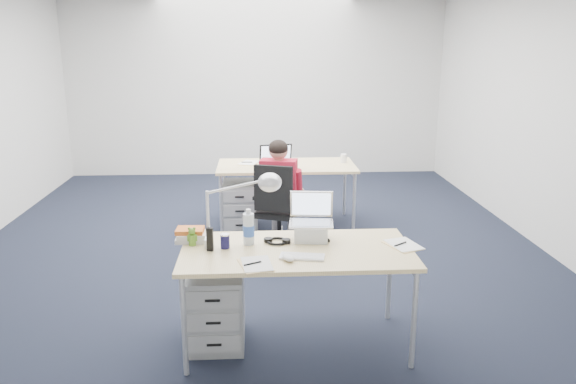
{
  "coord_description": "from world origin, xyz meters",
  "views": [
    {
      "loc": [
        0.0,
        -5.62,
        2.12
      ],
      "look_at": [
        0.27,
        -0.9,
        0.85
      ],
      "focal_mm": 35.0,
      "sensor_mm": 36.0,
      "label": 1
    }
  ],
  "objects_px": {
    "silver_laptop": "(311,218)",
    "book_stack": "(191,235)",
    "wireless_keyboard": "(302,256)",
    "water_bottle": "(249,227)",
    "desk_near": "(297,255)",
    "desk_lamp": "(232,209)",
    "computer_mouse": "(288,258)",
    "can_koozie": "(225,241)",
    "drawer_pedestal_near": "(216,307)",
    "headphones": "(277,240)",
    "dark_laptop": "(278,156)",
    "sunglasses": "(324,241)",
    "far_cup": "(344,158)",
    "bear_figurine": "(192,236)",
    "office_chair": "(278,227)",
    "drawer_pedestal_far": "(240,205)",
    "seated_person": "(281,194)",
    "cordless_phone": "(210,239)"
  },
  "relations": [
    {
      "from": "book_stack",
      "to": "cordless_phone",
      "type": "bearing_deg",
      "value": -52.73
    },
    {
      "from": "book_stack",
      "to": "desk_lamp",
      "type": "xyz_separation_m",
      "value": [
        0.3,
        -0.13,
        0.23
      ]
    },
    {
      "from": "office_chair",
      "to": "dark_laptop",
      "type": "xyz_separation_m",
      "value": [
        0.03,
        0.72,
        0.6
      ]
    },
    {
      "from": "drawer_pedestal_far",
      "to": "dark_laptop",
      "type": "bearing_deg",
      "value": -9.99
    },
    {
      "from": "can_koozie",
      "to": "book_stack",
      "type": "distance_m",
      "value": 0.3
    },
    {
      "from": "headphones",
      "to": "sunglasses",
      "type": "relative_size",
      "value": 2.19
    },
    {
      "from": "headphones",
      "to": "book_stack",
      "type": "bearing_deg",
      "value": -173.48
    },
    {
      "from": "office_chair",
      "to": "drawer_pedestal_near",
      "type": "bearing_deg",
      "value": -87.76
    },
    {
      "from": "office_chair",
      "to": "can_koozie",
      "type": "xyz_separation_m",
      "value": [
        -0.44,
        -1.81,
        0.51
      ]
    },
    {
      "from": "computer_mouse",
      "to": "far_cup",
      "type": "bearing_deg",
      "value": 50.9
    },
    {
      "from": "office_chair",
      "to": "drawer_pedestal_far",
      "type": "bearing_deg",
      "value": 135.82
    },
    {
      "from": "can_koozie",
      "to": "water_bottle",
      "type": "relative_size",
      "value": 0.4
    },
    {
      "from": "drawer_pedestal_near",
      "to": "headphones",
      "type": "xyz_separation_m",
      "value": [
        0.45,
        0.07,
        0.47
      ]
    },
    {
      "from": "computer_mouse",
      "to": "can_koozie",
      "type": "height_order",
      "value": "can_koozie"
    },
    {
      "from": "drawer_pedestal_far",
      "to": "desk_lamp",
      "type": "relative_size",
      "value": 1.0
    },
    {
      "from": "drawer_pedestal_near",
      "to": "bear_figurine",
      "type": "distance_m",
      "value": 0.55
    },
    {
      "from": "silver_laptop",
      "to": "book_stack",
      "type": "xyz_separation_m",
      "value": [
        -0.87,
        0.02,
        -0.12
      ]
    },
    {
      "from": "wireless_keyboard",
      "to": "water_bottle",
      "type": "relative_size",
      "value": 1.15
    },
    {
      "from": "seated_person",
      "to": "computer_mouse",
      "type": "bearing_deg",
      "value": -79.56
    },
    {
      "from": "headphones",
      "to": "water_bottle",
      "type": "bearing_deg",
      "value": -162.2
    },
    {
      "from": "drawer_pedestal_far",
      "to": "wireless_keyboard",
      "type": "xyz_separation_m",
      "value": [
        0.49,
        -2.81,
        0.46
      ]
    },
    {
      "from": "desk_near",
      "to": "drawer_pedestal_near",
      "type": "relative_size",
      "value": 2.91
    },
    {
      "from": "headphones",
      "to": "far_cup",
      "type": "xyz_separation_m",
      "value": [
        0.89,
        2.7,
        0.04
      ]
    },
    {
      "from": "bear_figurine",
      "to": "sunglasses",
      "type": "bearing_deg",
      "value": 22.4
    },
    {
      "from": "desk_near",
      "to": "desk_lamp",
      "type": "xyz_separation_m",
      "value": [
        -0.45,
        0.07,
        0.32
      ]
    },
    {
      "from": "far_cup",
      "to": "desk_near",
      "type": "bearing_deg",
      "value": -105.0
    },
    {
      "from": "seated_person",
      "to": "wireless_keyboard",
      "type": "distance_m",
      "value": 2.19
    },
    {
      "from": "computer_mouse",
      "to": "silver_laptop",
      "type": "bearing_deg",
      "value": 41.02
    },
    {
      "from": "book_stack",
      "to": "water_bottle",
      "type": "bearing_deg",
      "value": -11.52
    },
    {
      "from": "bear_figurine",
      "to": "desk_lamp",
      "type": "relative_size",
      "value": 0.25
    },
    {
      "from": "wireless_keyboard",
      "to": "sunglasses",
      "type": "relative_size",
      "value": 3.34
    },
    {
      "from": "water_bottle",
      "to": "desk_lamp",
      "type": "distance_m",
      "value": 0.19
    },
    {
      "from": "water_bottle",
      "to": "book_stack",
      "type": "xyz_separation_m",
      "value": [
        -0.42,
        0.09,
        -0.08
      ]
    },
    {
      "from": "bear_figurine",
      "to": "wireless_keyboard",
      "type": "bearing_deg",
      "value": 1.86
    },
    {
      "from": "drawer_pedestal_near",
      "to": "can_koozie",
      "type": "height_order",
      "value": "can_koozie"
    },
    {
      "from": "office_chair",
      "to": "far_cup",
      "type": "bearing_deg",
      "value": 68.69
    },
    {
      "from": "silver_laptop",
      "to": "far_cup",
      "type": "xyz_separation_m",
      "value": [
        0.64,
        2.65,
        -0.11
      ]
    },
    {
      "from": "drawer_pedestal_far",
      "to": "far_cup",
      "type": "height_order",
      "value": "far_cup"
    },
    {
      "from": "drawer_pedestal_near",
      "to": "wireless_keyboard",
      "type": "height_order",
      "value": "wireless_keyboard"
    },
    {
      "from": "dark_laptop",
      "to": "drawer_pedestal_near",
      "type": "bearing_deg",
      "value": -113.4
    },
    {
      "from": "can_koozie",
      "to": "far_cup",
      "type": "xyz_separation_m",
      "value": [
        1.26,
        2.79,
        -0.0
      ]
    },
    {
      "from": "far_cup",
      "to": "dark_laptop",
      "type": "bearing_deg",
      "value": -161.57
    },
    {
      "from": "wireless_keyboard",
      "to": "cordless_phone",
      "type": "distance_m",
      "value": 0.64
    },
    {
      "from": "drawer_pedestal_near",
      "to": "drawer_pedestal_far",
      "type": "bearing_deg",
      "value": 87.59
    },
    {
      "from": "water_bottle",
      "to": "headphones",
      "type": "bearing_deg",
      "value": 5.09
    },
    {
      "from": "office_chair",
      "to": "can_koozie",
      "type": "height_order",
      "value": "office_chair"
    },
    {
      "from": "book_stack",
      "to": "sunglasses",
      "type": "distance_m",
      "value": 0.96
    },
    {
      "from": "dark_laptop",
      "to": "can_koozie",
      "type": "bearing_deg",
      "value": -111.56
    },
    {
      "from": "seated_person",
      "to": "water_bottle",
      "type": "distance_m",
      "value": 1.95
    },
    {
      "from": "computer_mouse",
      "to": "far_cup",
      "type": "height_order",
      "value": "far_cup"
    }
  ]
}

